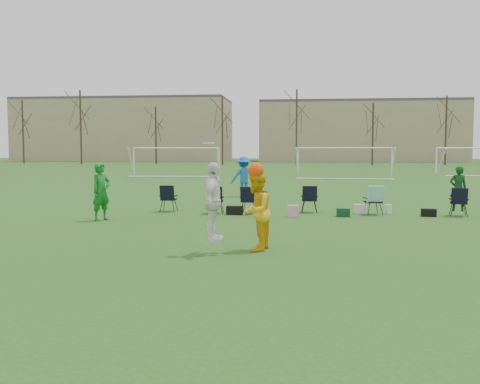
# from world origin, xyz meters

# --- Properties ---
(ground) EXTENTS (260.00, 260.00, 0.00)m
(ground) POSITION_xyz_m (0.00, 0.00, 0.00)
(ground) COLOR #274F18
(ground) RESTS_ON ground
(fielder_green_near) EXTENTS (0.72, 0.80, 1.85)m
(fielder_green_near) POSITION_xyz_m (-5.77, 5.45, 0.92)
(fielder_green_near) COLOR #147220
(fielder_green_near) RESTS_ON ground
(fielder_blue) EXTENTS (1.42, 1.14, 1.92)m
(fielder_blue) POSITION_xyz_m (-2.19, 14.71, 0.96)
(fielder_blue) COLOR blue
(fielder_blue) RESTS_ON ground
(center_contest) EXTENTS (1.53, 1.48, 2.41)m
(center_contest) POSITION_xyz_m (-0.83, 0.72, 1.01)
(center_contest) COLOR white
(center_contest) RESTS_ON ground
(sideline_setup) EXTENTS (10.78, 1.87, 1.70)m
(sideline_setup) POSITION_xyz_m (1.10, 7.97, 0.51)
(sideline_setup) COLOR #103A18
(sideline_setup) RESTS_ON ground
(goal_left) EXTENTS (7.39, 0.76, 2.46)m
(goal_left) POSITION_xyz_m (-10.00, 34.00, 1.92)
(goal_left) COLOR white
(goal_left) RESTS_ON ground
(goal_mid) EXTENTS (7.40, 0.63, 2.46)m
(goal_mid) POSITION_xyz_m (4.00, 32.00, 1.92)
(goal_mid) COLOR white
(goal_mid) RESTS_ON ground
(goal_right) EXTENTS (7.35, 1.14, 2.46)m
(goal_right) POSITION_xyz_m (16.00, 38.00, 1.92)
(goal_right) COLOR white
(goal_right) RESTS_ON ground
(tree_line) EXTENTS (110.28, 3.28, 11.40)m
(tree_line) POSITION_xyz_m (0.24, 69.85, 5.09)
(tree_line) COLOR #382B21
(tree_line) RESTS_ON ground
(building_row) EXTENTS (126.00, 16.00, 13.00)m
(building_row) POSITION_xyz_m (6.73, 96.00, 5.99)
(building_row) COLOR tan
(building_row) RESTS_ON ground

